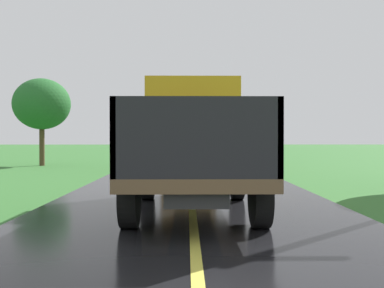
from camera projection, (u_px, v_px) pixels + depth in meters
The scene contains 3 objects.
banana_truck_near at pixel (194, 140), 9.75m from camera, with size 2.38×5.82×2.80m.
banana_truck_far at pixel (188, 139), 22.53m from camera, with size 2.38×5.81×2.80m.
roadside_tree_mid_right at pixel (42, 104), 24.74m from camera, with size 3.08×3.08×4.75m.
Camera 1 is at (-0.11, 0.12, 1.53)m, focal length 42.57 mm.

